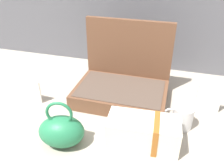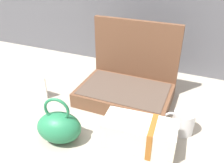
% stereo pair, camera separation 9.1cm
% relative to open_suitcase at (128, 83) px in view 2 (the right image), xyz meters
% --- Properties ---
extents(ground_plane, '(6.00, 6.00, 0.00)m').
position_rel_open_suitcase_xyz_m(ground_plane, '(0.01, -0.19, -0.08)').
color(ground_plane, '#9E9384').
extents(open_suitcase, '(0.43, 0.30, 0.36)m').
position_rel_open_suitcase_xyz_m(open_suitcase, '(0.00, 0.00, 0.00)').
color(open_suitcase, brown).
rests_on(open_suitcase, ground_plane).
extents(teal_pouch_handbag, '(0.19, 0.15, 0.19)m').
position_rel_open_suitcase_xyz_m(teal_pouch_handbag, '(-0.14, -0.38, -0.02)').
color(teal_pouch_handbag, '#237247').
rests_on(teal_pouch_handbag, ground_plane).
extents(cream_toiletry_bag, '(0.27, 0.14, 0.12)m').
position_rel_open_suitcase_xyz_m(cream_toiletry_bag, '(0.15, -0.30, -0.02)').
color(cream_toiletry_bag, beige).
rests_on(cream_toiletry_bag, ground_plane).
extents(coffee_mug, '(0.12, 0.08, 0.10)m').
position_rel_open_suitcase_xyz_m(coffee_mug, '(0.29, -0.16, -0.03)').
color(coffee_mug, silver).
rests_on(coffee_mug, ground_plane).
extents(info_card_left, '(0.10, 0.01, 0.11)m').
position_rel_open_suitcase_xyz_m(info_card_left, '(-0.41, -0.16, -0.02)').
color(info_card_left, white).
rests_on(info_card_left, ground_plane).
extents(poster_card_right, '(0.10, 0.01, 0.13)m').
position_rel_open_suitcase_xyz_m(poster_card_right, '(0.40, -0.01, -0.01)').
color(poster_card_right, silver).
rests_on(poster_card_right, ground_plane).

